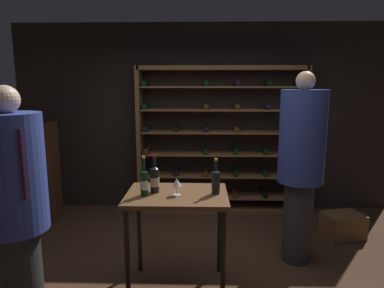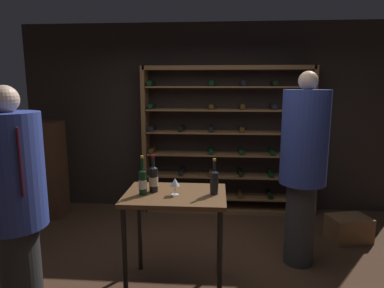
% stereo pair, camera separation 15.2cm
% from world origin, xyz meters
% --- Properties ---
extents(ground_plane, '(10.11, 10.11, 0.00)m').
position_xyz_m(ground_plane, '(0.00, 0.00, 0.00)').
color(ground_plane, '#472D1E').
extents(back_wall, '(5.75, 0.10, 2.83)m').
position_xyz_m(back_wall, '(0.00, 2.05, 1.42)').
color(back_wall, black).
rests_on(back_wall, ground).
extents(wine_rack, '(2.49, 0.32, 2.19)m').
position_xyz_m(wine_rack, '(0.26, 1.84, 1.08)').
color(wine_rack, brown).
rests_on(wine_rack, ground).
extents(tasting_table, '(0.92, 0.67, 0.94)m').
position_xyz_m(tasting_table, '(-0.26, -0.17, 0.82)').
color(tasting_table, brown).
rests_on(tasting_table, ground).
extents(person_host_in_suit, '(0.48, 0.48, 1.92)m').
position_xyz_m(person_host_in_suit, '(-1.45, -0.72, 1.06)').
color(person_host_in_suit, '#2A2A2A').
rests_on(person_host_in_suit, ground).
extents(person_guest_plum_blouse, '(0.48, 0.48, 2.06)m').
position_xyz_m(person_guest_plum_blouse, '(1.02, 0.38, 1.14)').
color(person_guest_plum_blouse, '#2F2F2F').
rests_on(person_guest_plum_blouse, ground).
extents(wine_crate, '(0.55, 0.44, 0.31)m').
position_xyz_m(wine_crate, '(1.78, 0.96, 0.15)').
color(wine_crate, brown).
rests_on(wine_crate, ground).
extents(display_cabinet, '(0.44, 0.36, 1.41)m').
position_xyz_m(display_cabinet, '(-2.33, 1.45, 0.71)').
color(display_cabinet, '#4C2D1E').
rests_on(display_cabinet, ground).
extents(wine_bottle_black_capsule, '(0.08, 0.08, 0.33)m').
position_xyz_m(wine_bottle_black_capsule, '(0.10, -0.17, 1.06)').
color(wine_bottle_black_capsule, black).
rests_on(wine_bottle_black_capsule, tasting_table).
extents(wine_bottle_green_slim, '(0.09, 0.09, 0.35)m').
position_xyz_m(wine_bottle_green_slim, '(-0.47, -0.14, 1.07)').
color(wine_bottle_green_slim, black).
rests_on(wine_bottle_green_slim, tasting_table).
extents(wine_bottle_amber_reserve, '(0.07, 0.07, 0.36)m').
position_xyz_m(wine_bottle_amber_reserve, '(-0.55, -0.23, 1.06)').
color(wine_bottle_amber_reserve, black).
rests_on(wine_bottle_amber_reserve, tasting_table).
extents(wine_glass_stemmed_center, '(0.09, 0.09, 0.16)m').
position_xyz_m(wine_glass_stemmed_center, '(-0.26, -0.22, 1.05)').
color(wine_glass_stemmed_center, silver).
rests_on(wine_glass_stemmed_center, tasting_table).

